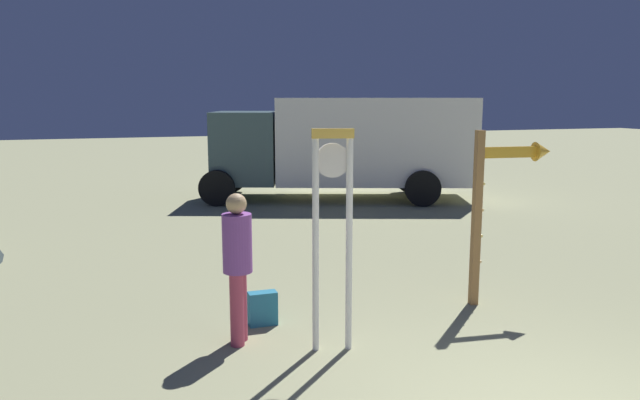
% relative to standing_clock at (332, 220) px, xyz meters
% --- Properties ---
extents(standing_clock, '(0.44, 0.17, 2.37)m').
position_rel_standing_clock_xyz_m(standing_clock, '(0.00, 0.00, 0.00)').
color(standing_clock, white).
rests_on(standing_clock, ground_plane).
extents(arrow_sign, '(1.06, 0.29, 2.28)m').
position_rel_standing_clock_xyz_m(arrow_sign, '(2.60, 0.74, 0.12)').
color(arrow_sign, '#9F7041').
rests_on(arrow_sign, ground_plane).
extents(person_near_clock, '(0.32, 0.32, 1.68)m').
position_rel_standing_clock_xyz_m(person_near_clock, '(-0.92, 0.49, -0.49)').
color(person_near_clock, '#B43F5B').
rests_on(person_near_clock, ground_plane).
extents(backpack, '(0.34, 0.20, 0.41)m').
position_rel_standing_clock_xyz_m(backpack, '(-0.54, 0.94, -1.22)').
color(backpack, teal).
rests_on(backpack, ground_plane).
extents(box_truck_near, '(7.40, 4.54, 2.68)m').
position_rel_standing_clock_xyz_m(box_truck_near, '(3.75, 9.25, 0.08)').
color(box_truck_near, white).
rests_on(box_truck_near, ground_plane).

